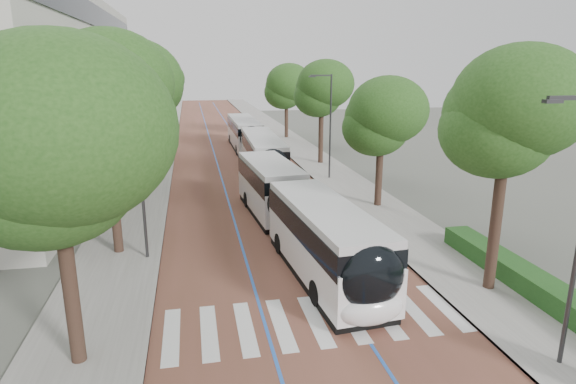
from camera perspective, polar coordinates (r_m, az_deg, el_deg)
The scene contains 17 objects.
ground at distance 16.89m, azimuth 3.46°, elevation -16.73°, with size 160.00×160.00×0.00m, color #51544C.
road at distance 54.72m, azimuth -7.33°, elevation 5.53°, with size 11.00×140.00×0.02m, color brown.
sidewalk_left at distance 54.71m, azimuth -15.22°, elevation 5.17°, with size 4.00×140.00×0.12m, color gray.
sidewalk_right at distance 55.74m, azimuth 0.41°, elevation 5.87°, with size 4.00×140.00×0.12m, color gray.
kerb_left at distance 54.61m, azimuth -13.22°, elevation 5.29°, with size 0.20×140.00×0.14m, color gray.
kerb_right at distance 55.38m, azimuth -1.52°, elevation 5.81°, with size 0.20×140.00×0.14m, color gray.
zebra_crossing at distance 17.75m, azimuth 3.25°, elevation -14.94°, with size 10.55×3.60×0.01m.
lane_line_left at distance 54.63m, azimuth -9.01°, elevation 5.46°, with size 0.12×126.00×0.01m, color blue.
lane_line_right at distance 54.85m, azimuth -5.66°, elevation 5.61°, with size 0.12×126.00×0.01m, color blue.
hedge at distance 20.70m, azimuth 29.13°, elevation -10.85°, with size 1.20×14.00×0.80m, color #194116.
streetlight_far at distance 37.57m, azimuth 4.80°, elevation 8.72°, with size 1.82×0.20×8.00m.
lamp_post_left at distance 22.49m, azimuth -17.04°, elevation 2.11°, with size 0.14×0.14×8.00m, color #303133.
trees_left at distance 37.68m, azimuth -17.38°, elevation 11.04°, with size 6.28×61.04×9.87m.
trees_right at distance 39.85m, azimuth 5.47°, elevation 11.09°, with size 5.55×47.25×9.04m.
lead_bus at distance 23.86m, azimuth 1.19°, elevation -2.70°, with size 3.94×18.53×3.20m.
bus_queued_0 at distance 39.18m, azimuth -2.97°, elevation 4.29°, with size 2.83×12.46×3.20m.
bus_queued_1 at distance 51.73m, azimuth -5.16°, elevation 6.85°, with size 2.63×12.42×3.20m.
Camera 1 is at (-3.80, -13.86, 8.87)m, focal length 30.00 mm.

